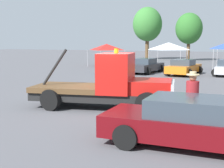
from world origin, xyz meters
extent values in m
plane|color=#545459|center=(0.00, 0.00, 0.00)|extent=(160.00, 160.00, 0.00)
cube|color=black|center=(0.00, 0.00, 0.53)|extent=(6.18, 3.21, 0.35)
cube|color=red|center=(2.07, 0.49, 0.98)|extent=(2.02, 2.13, 0.55)
cube|color=silver|center=(2.92, 0.69, 0.95)|extent=(0.55, 1.88, 0.50)
cube|color=red|center=(0.63, 0.15, 1.52)|extent=(1.75, 2.36, 1.64)
cube|color=brown|center=(-1.44, -0.34, 0.81)|extent=(3.36, 2.74, 0.22)
cylinder|color=black|center=(-2.05, -0.48, 1.70)|extent=(1.18, 0.39, 1.63)
cylinder|color=orange|center=(0.63, 0.15, 2.44)|extent=(0.18, 0.18, 0.20)
cylinder|color=black|center=(1.76, 1.45, 0.44)|extent=(0.88, 0.26, 0.88)
cylinder|color=black|center=(2.22, -0.51, 0.44)|extent=(0.88, 0.26, 0.88)
cylinder|color=black|center=(-2.10, 0.54, 0.44)|extent=(0.88, 0.26, 0.88)
cylinder|color=black|center=(-1.64, -1.42, 0.44)|extent=(0.88, 0.26, 0.88)
cube|color=#5B0A0F|center=(4.69, -3.45, 0.54)|extent=(5.25, 2.16, 0.60)
cube|color=#333D47|center=(4.43, -3.47, 1.09)|extent=(2.25, 1.78, 0.50)
cylinder|color=black|center=(2.89, -2.63, 0.34)|extent=(0.68, 0.22, 0.68)
cylinder|color=black|center=(2.98, -4.44, 0.34)|extent=(0.68, 0.22, 0.68)
cylinder|color=#38383D|center=(4.10, -1.85, 0.44)|extent=(0.16, 0.16, 0.88)
cylinder|color=#38383D|center=(4.24, -1.68, 0.44)|extent=(0.16, 0.16, 0.88)
cylinder|color=maroon|center=(4.17, -1.77, 1.23)|extent=(0.40, 0.40, 0.70)
sphere|color=#A87A56|center=(4.17, -1.77, 1.69)|extent=(0.24, 0.24, 0.24)
torus|color=tan|center=(4.17, -1.77, 1.78)|extent=(0.42, 0.42, 0.06)
cylinder|color=tan|center=(4.17, -1.77, 1.82)|extent=(0.21, 0.21, 0.11)
cube|color=#669ED1|center=(-6.10, 14.48, 0.54)|extent=(2.12, 4.36, 0.60)
cube|color=#333D47|center=(-6.08, 14.27, 1.09)|extent=(1.70, 1.90, 0.50)
cylinder|color=black|center=(-7.06, 15.84, 0.34)|extent=(0.68, 0.22, 0.68)
cylinder|color=black|center=(-5.39, 15.98, 0.34)|extent=(0.68, 0.22, 0.68)
cylinder|color=black|center=(-6.81, 12.98, 0.34)|extent=(0.68, 0.22, 0.68)
cylinder|color=black|center=(-5.14, 13.12, 0.34)|extent=(0.68, 0.22, 0.68)
cube|color=#2D2D33|center=(-3.27, 15.11, 0.54)|extent=(2.30, 4.85, 0.60)
cube|color=#333D47|center=(-3.29, 14.87, 1.09)|extent=(1.84, 2.11, 0.50)
cylinder|color=black|center=(-4.04, 16.78, 0.34)|extent=(0.68, 0.22, 0.68)
cylinder|color=black|center=(-2.23, 16.62, 0.34)|extent=(0.68, 0.22, 0.68)
cylinder|color=black|center=(-4.31, 13.59, 0.34)|extent=(0.68, 0.22, 0.68)
cylinder|color=black|center=(-2.50, 13.43, 0.34)|extent=(0.68, 0.22, 0.68)
cube|color=orange|center=(0.30, 14.85, 0.54)|extent=(2.26, 4.64, 0.60)
cube|color=#333D47|center=(0.28, 14.63, 1.09)|extent=(1.79, 2.03, 0.50)
cylinder|color=black|center=(-0.43, 16.45, 0.34)|extent=(0.68, 0.22, 0.68)
cylinder|color=black|center=(1.31, 16.28, 0.34)|extent=(0.68, 0.22, 0.68)
cylinder|color=black|center=(-0.72, 13.41, 0.34)|extent=(0.68, 0.22, 0.68)
cylinder|color=black|center=(1.02, 13.25, 0.34)|extent=(0.68, 0.22, 0.68)
cylinder|color=black|center=(2.94, 17.35, 0.34)|extent=(0.68, 0.22, 0.68)
cylinder|color=black|center=(2.95, 14.47, 0.34)|extent=(0.68, 0.22, 0.68)
cylinder|color=#9E9EA3|center=(-11.77, 19.52, 0.92)|extent=(0.07, 0.07, 1.84)
cylinder|color=#9E9EA3|center=(-8.49, 19.52, 0.92)|extent=(0.07, 0.07, 1.84)
cylinder|color=#9E9EA3|center=(-11.77, 22.80, 0.92)|extent=(0.07, 0.07, 1.84)
cylinder|color=#9E9EA3|center=(-8.49, 22.80, 0.92)|extent=(0.07, 0.07, 1.84)
pyramid|color=red|center=(-10.13, 21.16, 2.20)|extent=(3.27, 3.27, 0.72)
cylinder|color=#9E9EA3|center=(-4.25, 18.99, 0.98)|extent=(0.07, 0.07, 1.97)
cylinder|color=#9E9EA3|center=(-0.96, 18.99, 0.98)|extent=(0.07, 0.07, 1.97)
cylinder|color=#9E9EA3|center=(-4.25, 22.28, 0.98)|extent=(0.07, 0.07, 1.97)
cylinder|color=#9E9EA3|center=(-0.96, 22.28, 0.98)|extent=(0.07, 0.07, 1.97)
pyramid|color=white|center=(-2.60, 20.64, 2.35)|extent=(3.29, 3.29, 0.76)
cylinder|color=#9E9EA3|center=(2.11, 19.30, 1.05)|extent=(0.07, 0.07, 2.10)
cylinder|color=#9E9EA3|center=(2.11, 22.40, 1.05)|extent=(0.07, 0.07, 2.10)
cylinder|color=brown|center=(-10.14, 35.79, 1.44)|extent=(0.57, 0.57, 2.87)
ellipsoid|color=#387A33|center=(-10.14, 35.79, 5.54)|extent=(4.60, 4.60, 5.34)
cylinder|color=brown|center=(-3.50, 35.23, 1.23)|extent=(0.49, 0.49, 2.46)
ellipsoid|color=#2D6B28|center=(-3.50, 35.23, 4.75)|extent=(3.94, 3.94, 4.57)
cube|color=black|center=(0.28, 4.43, 0.02)|extent=(0.40, 0.40, 0.04)
cone|color=orange|center=(0.28, 4.43, 0.28)|extent=(0.36, 0.36, 0.55)
camera|label=1|loc=(6.01, -11.74, 2.82)|focal=50.00mm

